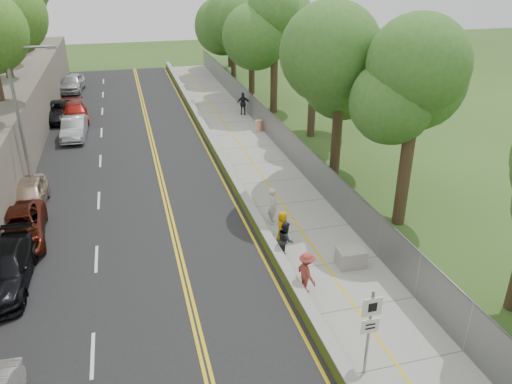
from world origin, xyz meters
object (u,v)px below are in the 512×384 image
painter_0 (282,227)px  car_2 (17,228)px  construction_barrel (259,125)px  concrete_block (351,257)px  person_far (243,104)px  streetlight (22,111)px  signpost (370,324)px

painter_0 → car_2: bearing=78.9°
construction_barrel → car_2: bearing=-139.0°
concrete_block → person_far: (1.00, 23.16, 0.55)m
construction_barrel → painter_0: (-3.33, -16.13, 0.37)m
streetlight → car_2: bearing=-91.4°
construction_barrel → painter_0: size_ratio=0.52×
streetlight → signpost: (11.51, -17.02, -2.68)m
signpost → person_far: size_ratio=1.66×
construction_barrel → car_2: car_2 is taller
person_far → streetlight: bearing=50.4°
streetlight → construction_barrel: size_ratio=9.74×
construction_barrel → concrete_block: construction_barrel is taller
streetlight → concrete_block: 18.24m
streetlight → construction_barrel: streetlight is taller
construction_barrel → person_far: size_ratio=0.44×
streetlight → car_2: streetlight is taller
streetlight → car_2: (-0.14, -5.59, -3.89)m
construction_barrel → painter_0: 16.48m
car_2 → painter_0: painter_0 is taller
signpost → concrete_block: signpost is taller
concrete_block → signpost: bearing=-110.7°
painter_0 → person_far: 20.88m
painter_0 → streetlight: bearing=56.8°
streetlight → painter_0: size_ratio=5.10×
concrete_block → car_2: car_2 is taller
signpost → painter_0: (-0.08, 8.23, -1.13)m
construction_barrel → streetlight: bearing=-153.5°
streetlight → signpost: size_ratio=2.58×
signpost → construction_barrel: size_ratio=3.78×
streetlight → concrete_block: bearing=-39.7°
signpost → car_2: 16.36m
car_2 → painter_0: bearing=-20.2°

